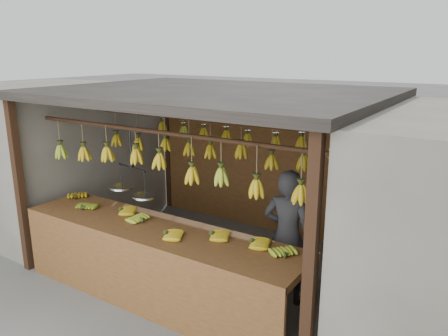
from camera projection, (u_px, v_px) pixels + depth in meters
The scene contains 8 objects.
ground at pixel (212, 262), 6.13m from camera, with size 80.00×80.00×0.00m, color #5B5B57.
stall at pixel (225, 120), 5.89m from camera, with size 4.30×3.30×2.40m.
neighbor_left at pixel (44, 151), 7.72m from camera, with size 3.00×3.00×2.30m, color slate.
counter at pixel (150, 247), 4.96m from camera, with size 3.64×0.83×0.96m.
hanging_bananas at pixel (212, 151), 5.72m from camera, with size 3.63×2.25×0.40m.
balance_scale at pixel (133, 188), 5.24m from camera, with size 0.77×0.39×0.78m.
vendor at pixel (287, 237), 5.01m from camera, with size 0.58×0.38×1.60m, color #262628.
bag_bundles at pixel (385, 192), 5.95m from camera, with size 0.08×0.26×1.27m.
Camera 1 is at (3.16, -4.61, 2.86)m, focal length 35.00 mm.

